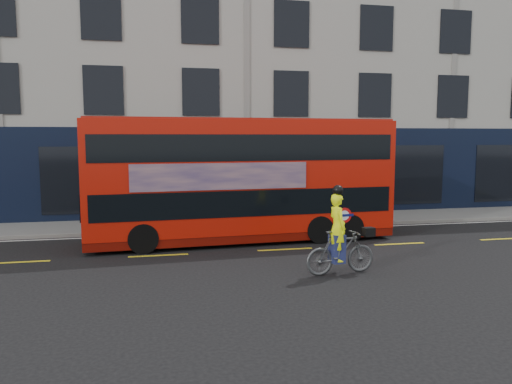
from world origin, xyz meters
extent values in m
plane|color=black|center=(0.00, 0.00, 0.00)|extent=(120.00, 120.00, 0.00)
cube|color=slate|center=(0.00, 6.50, 0.06)|extent=(60.00, 3.00, 0.12)
cube|color=gray|center=(0.00, 5.00, 0.07)|extent=(60.00, 0.12, 0.13)
cube|color=#A2A098|center=(0.00, 13.00, 7.50)|extent=(50.00, 10.00, 15.00)
cube|color=black|center=(0.00, 7.98, 2.00)|extent=(50.00, 0.08, 4.00)
cube|color=silver|center=(0.00, 4.70, 0.00)|extent=(58.00, 0.10, 0.01)
cube|color=#BB1407|center=(-1.12, 3.13, 2.29)|extent=(10.49, 2.93, 3.73)
cube|color=#5D0A03|center=(-1.12, 3.13, 0.28)|extent=(10.49, 2.88, 0.28)
cube|color=black|center=(-1.12, 3.13, 1.46)|extent=(10.08, 2.95, 0.85)
cube|color=black|center=(-1.12, 3.13, 3.25)|extent=(10.08, 2.95, 0.85)
cube|color=#9B150B|center=(-1.12, 3.13, 4.17)|extent=(10.28, 2.82, 0.08)
cube|color=black|center=(4.09, 3.41, 1.46)|extent=(0.16, 2.12, 0.85)
cube|color=black|center=(4.09, 3.41, 3.25)|extent=(0.16, 2.12, 0.85)
cube|color=black|center=(-6.32, 2.84, 1.46)|extent=(0.16, 2.12, 0.85)
cube|color=tan|center=(-1.99, 1.87, 2.36)|extent=(5.65, 0.35, 0.85)
cylinder|color=red|center=(2.25, 2.10, 0.94)|extent=(0.53, 0.05, 0.53)
cylinder|color=white|center=(2.25, 2.10, 0.94)|extent=(0.34, 0.04, 0.34)
cube|color=#0C1459|center=(2.25, 2.09, 0.94)|extent=(0.66, 0.06, 0.08)
cylinder|color=black|center=(2.46, 3.32, 0.47)|extent=(1.08, 2.46, 0.94)
cylinder|color=black|center=(1.33, 3.26, 0.47)|extent=(1.08, 2.46, 0.94)
cylinder|color=black|center=(-4.51, 2.94, 0.47)|extent=(1.08, 2.46, 0.94)
imported|color=#4E5154|center=(0.67, -1.58, 0.59)|extent=(2.00, 0.77, 1.17)
imported|color=#E8F70C|center=(0.56, -1.59, 1.26)|extent=(0.49, 0.69, 1.76)
cube|color=black|center=(1.49, -1.48, 1.08)|extent=(0.33, 0.27, 0.24)
cube|color=navy|center=(0.56, -1.59, 0.70)|extent=(0.37, 0.44, 0.75)
sphere|color=black|center=(0.56, -1.59, 2.23)|extent=(0.28, 0.28, 0.28)
camera|label=1|loc=(-4.15, -13.68, 3.61)|focal=35.00mm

